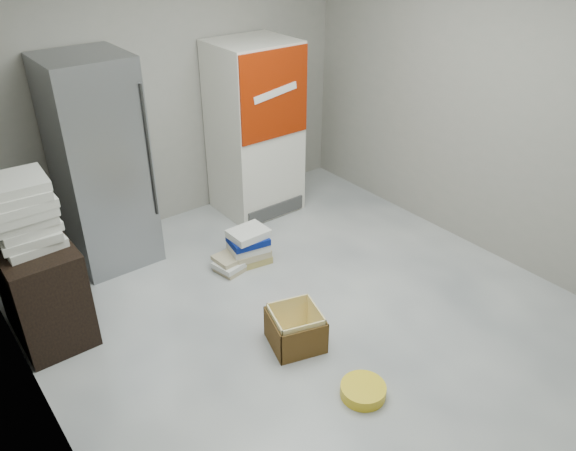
# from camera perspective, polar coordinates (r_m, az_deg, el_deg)

# --- Properties ---
(ground) EXTENTS (5.00, 5.00, 0.00)m
(ground) POSITION_cam_1_polar(r_m,az_deg,el_deg) (4.50, 4.67, -10.95)
(ground) COLOR silver
(ground) RESTS_ON ground
(room_shell) EXTENTS (4.04, 5.04, 2.82)m
(room_shell) POSITION_cam_1_polar(r_m,az_deg,el_deg) (3.59, 5.86, 11.26)
(room_shell) COLOR gray
(room_shell) RESTS_ON ground
(steel_fridge) EXTENTS (0.70, 0.72, 1.90)m
(steel_fridge) POSITION_cam_1_polar(r_m,az_deg,el_deg) (5.21, -18.59, 5.90)
(steel_fridge) COLOR #919498
(steel_fridge) RESTS_ON ground
(coke_cooler) EXTENTS (0.80, 0.73, 1.80)m
(coke_cooler) POSITION_cam_1_polar(r_m,az_deg,el_deg) (5.90, -3.38, 9.73)
(coke_cooler) COLOR silver
(coke_cooler) RESTS_ON ground
(wood_shelf) EXTENTS (0.50, 0.80, 0.80)m
(wood_shelf) POSITION_cam_1_polar(r_m,az_deg,el_deg) (4.67, -23.69, -5.94)
(wood_shelf) COLOR black
(wood_shelf) RESTS_ON ground
(supply_box_stack) EXTENTS (0.43, 0.44, 0.52)m
(supply_box_stack) POSITION_cam_1_polar(r_m,az_deg,el_deg) (4.34, -25.34, 1.19)
(supply_box_stack) COLOR silver
(supply_box_stack) RESTS_ON wood_shelf
(phonebook_stack_main) EXTENTS (0.41, 0.34, 0.35)m
(phonebook_stack_main) POSITION_cam_1_polar(r_m,az_deg,el_deg) (5.23, -3.99, -2.10)
(phonebook_stack_main) COLOR tan
(phonebook_stack_main) RESTS_ON ground
(phonebook_stack_side) EXTENTS (0.36, 0.31, 0.14)m
(phonebook_stack_side) POSITION_cam_1_polar(r_m,az_deg,el_deg) (5.20, -5.68, -3.75)
(phonebook_stack_side) COLOR tan
(phonebook_stack_side) RESTS_ON ground
(cardboard_box) EXTENTS (0.47, 0.47, 0.31)m
(cardboard_box) POSITION_cam_1_polar(r_m,az_deg,el_deg) (4.33, 0.77, -10.63)
(cardboard_box) COLOR gold
(cardboard_box) RESTS_ON ground
(bucket_lid) EXTENTS (0.33, 0.33, 0.08)m
(bucket_lid) POSITION_cam_1_polar(r_m,az_deg,el_deg) (4.04, 7.63, -16.29)
(bucket_lid) COLOR yellow
(bucket_lid) RESTS_ON ground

